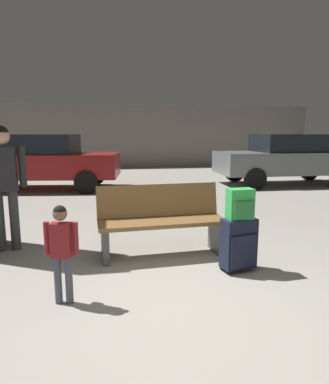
% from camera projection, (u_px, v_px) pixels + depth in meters
% --- Properties ---
extents(ground_plane, '(18.00, 18.00, 0.10)m').
position_uv_depth(ground_plane, '(135.00, 214.00, 6.79)').
color(ground_plane, gray).
extents(garage_back_wall, '(18.00, 0.12, 2.80)m').
position_uv_depth(garage_back_wall, '(118.00, 136.00, 15.15)').
color(garage_back_wall, gray).
rests_on(garage_back_wall, ground_plane).
extents(bench, '(1.63, 0.63, 0.89)m').
position_uv_depth(bench, '(161.00, 221.00, 4.32)').
color(bench, brown).
rests_on(bench, ground_plane).
extents(suitcase, '(0.41, 0.30, 0.60)m').
position_uv_depth(suitcase, '(239.00, 244.00, 3.80)').
color(suitcase, '#191E33').
rests_on(suitcase, ground_plane).
extents(backpack_bright, '(0.29, 0.21, 0.34)m').
position_uv_depth(backpack_bright, '(240.00, 204.00, 3.72)').
color(backpack_bright, green).
rests_on(backpack_bright, suitcase).
extents(child, '(0.31, 0.21, 0.92)m').
position_uv_depth(child, '(61.00, 244.00, 3.03)').
color(child, '#4C5160').
rests_on(child, ground_plane).
extents(adult, '(0.56, 0.24, 1.64)m').
position_uv_depth(adult, '(3.00, 175.00, 4.36)').
color(adult, '#38383D').
rests_on(adult, ground_plane).
extents(parked_car_side, '(4.12, 1.84, 1.51)m').
position_uv_depth(parked_car_side, '(287.00, 158.00, 10.25)').
color(parked_car_side, slate).
rests_on(parked_car_side, ground_plane).
extents(parked_car_far, '(4.27, 2.18, 1.51)m').
position_uv_depth(parked_car_far, '(42.00, 160.00, 9.35)').
color(parked_car_far, maroon).
rests_on(parked_car_far, ground_plane).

